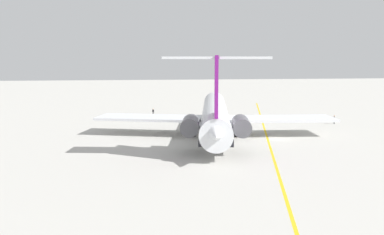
{
  "coord_description": "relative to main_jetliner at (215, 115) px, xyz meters",
  "views": [
    {
      "loc": [
        -68.16,
        23.11,
        13.44
      ],
      "look_at": [
        3.93,
        13.83,
        3.22
      ],
      "focal_mm": 40.08,
      "sensor_mm": 36.0,
      "label": 1
    }
  ],
  "objects": [
    {
      "name": "ground",
      "position": [
        -2.63,
        -10.06,
        -3.74
      ],
      "size": [
        384.01,
        384.01,
        0.0
      ],
      "primitive_type": "plane",
      "color": "#B7B5AD"
    },
    {
      "name": "main_jetliner",
      "position": [
        0.0,
        0.0,
        0.0
      ],
      "size": [
        46.9,
        41.68,
        13.71
      ],
      "rotation": [
        0.0,
        0.0,
        -0.17
      ],
      "color": "silver",
      "rests_on": "ground"
    },
    {
      "name": "ground_crew_near_nose",
      "position": [
        28.11,
        9.42,
        -2.67
      ],
      "size": [
        0.27,
        0.43,
        1.69
      ],
      "rotation": [
        0.0,
        0.0,
        3.15
      ],
      "color": "black",
      "rests_on": "ground"
    },
    {
      "name": "ground_crew_near_tail",
      "position": [
        10.94,
        -26.67,
        -2.61
      ],
      "size": [
        0.29,
        0.39,
        1.79
      ],
      "rotation": [
        0.0,
        0.0,
        3.74
      ],
      "color": "black",
      "rests_on": "ground"
    },
    {
      "name": "safety_cone_nose",
      "position": [
        22.38,
        -25.4,
        -3.46
      ],
      "size": [
        0.4,
        0.4,
        0.55
      ],
      "primitive_type": "cone",
      "color": "#EA590F",
      "rests_on": "ground"
    },
    {
      "name": "taxiway_centreline",
      "position": [
        1.3,
        -9.43,
        -3.73
      ],
      "size": [
        100.97,
        25.49,
        0.01
      ],
      "primitive_type": "cube",
      "rotation": [
        0.0,
        0.0,
        -0.24
      ],
      "color": "gold",
      "rests_on": "ground"
    }
  ]
}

